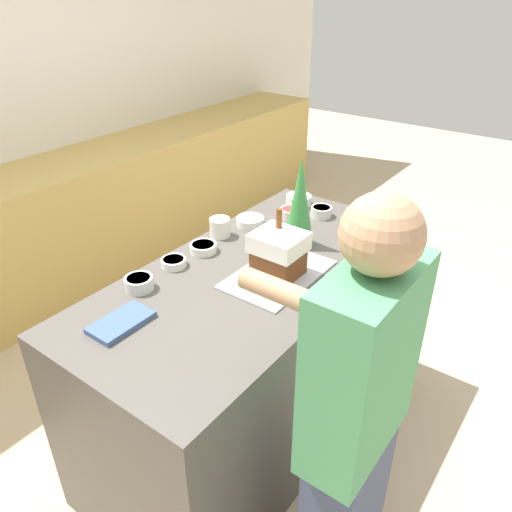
# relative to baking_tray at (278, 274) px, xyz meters

# --- Properties ---
(ground_plane) EXTENTS (12.00, 12.00, 0.00)m
(ground_plane) POSITION_rel_baking_tray_xyz_m (-0.02, 0.10, -0.91)
(ground_plane) COLOR #C6B28E
(back_cabinet_block) EXTENTS (6.00, 0.60, 0.89)m
(back_cabinet_block) POSITION_rel_baking_tray_xyz_m (-0.02, 1.95, -0.47)
(back_cabinet_block) COLOR tan
(back_cabinet_block) RESTS_ON ground_plane
(kitchen_island) EXTENTS (1.66, 0.78, 0.91)m
(kitchen_island) POSITION_rel_baking_tray_xyz_m (-0.02, 0.10, -0.46)
(kitchen_island) COLOR #514C47
(kitchen_island) RESTS_ON ground_plane
(baking_tray) EXTENTS (0.46, 0.29, 0.01)m
(baking_tray) POSITION_rel_baking_tray_xyz_m (0.00, 0.00, 0.00)
(baking_tray) COLOR #B2B2BC
(baking_tray) RESTS_ON kitchen_island
(gingerbread_house) EXTENTS (0.18, 0.20, 0.26)m
(gingerbread_house) POSITION_rel_baking_tray_xyz_m (0.00, 0.00, 0.10)
(gingerbread_house) COLOR brown
(gingerbread_house) RESTS_ON baking_tray
(decorative_tree) EXTENTS (0.14, 0.14, 0.41)m
(decorative_tree) POSITION_rel_baking_tray_xyz_m (0.28, 0.08, 0.20)
(decorative_tree) COLOR #33843D
(decorative_tree) RESTS_ON kitchen_island
(candy_bowl_near_tray_left) EXTENTS (0.11, 0.11, 0.05)m
(candy_bowl_near_tray_left) POSITION_rel_baking_tray_xyz_m (0.49, 0.26, 0.02)
(candy_bowl_near_tray_left) COLOR silver
(candy_bowl_near_tray_left) RESTS_ON kitchen_island
(candy_bowl_beside_tree) EXTENTS (0.11, 0.11, 0.05)m
(candy_bowl_beside_tree) POSITION_rel_baking_tray_xyz_m (0.60, 0.14, 0.02)
(candy_bowl_beside_tree) COLOR silver
(candy_bowl_beside_tree) RESTS_ON kitchen_island
(candy_bowl_center_rear) EXTENTS (0.13, 0.13, 0.04)m
(candy_bowl_center_rear) POSITION_rel_baking_tray_xyz_m (0.30, 0.37, 0.02)
(candy_bowl_center_rear) COLOR white
(candy_bowl_center_rear) RESTS_ON kitchen_island
(candy_bowl_far_right) EXTENTS (0.11, 0.11, 0.04)m
(candy_bowl_far_right) POSITION_rel_baking_tray_xyz_m (-0.20, 0.39, 0.02)
(candy_bowl_far_right) COLOR white
(candy_bowl_far_right) RESTS_ON kitchen_island
(candy_bowl_far_left) EXTENTS (0.13, 0.13, 0.05)m
(candy_bowl_far_left) POSITION_rel_baking_tray_xyz_m (0.65, 0.31, 0.03)
(candy_bowl_far_left) COLOR silver
(candy_bowl_far_left) RESTS_ON kitchen_island
(candy_bowl_near_tray_right) EXTENTS (0.12, 0.12, 0.04)m
(candy_bowl_near_tray_right) POSITION_rel_baking_tray_xyz_m (-0.03, 0.38, 0.02)
(candy_bowl_near_tray_right) COLOR white
(candy_bowl_near_tray_right) RESTS_ON kitchen_island
(candy_bowl_front_corner) EXTENTS (0.11, 0.11, 0.05)m
(candy_bowl_front_corner) POSITION_rel_baking_tray_xyz_m (-0.41, 0.37, 0.02)
(candy_bowl_front_corner) COLOR silver
(candy_bowl_front_corner) RESTS_ON kitchen_island
(cookbook) EXTENTS (0.22, 0.13, 0.02)m
(cookbook) POSITION_rel_baking_tray_xyz_m (-0.60, 0.25, 0.01)
(cookbook) COLOR #3F598C
(cookbook) RESTS_ON kitchen_island
(mug) EXTENTS (0.10, 0.10, 0.09)m
(mug) POSITION_rel_baking_tray_xyz_m (0.13, 0.42, 0.04)
(mug) COLOR white
(mug) RESTS_ON kitchen_island
(person) EXTENTS (0.41, 0.51, 1.55)m
(person) POSITION_rel_baking_tray_xyz_m (-0.44, -0.57, -0.11)
(person) COLOR #424C6B
(person) RESTS_ON ground_plane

